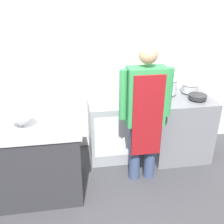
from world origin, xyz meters
TOP-DOWN VIEW (x-y plane):
  - wall_back at (0.00, 1.87)m, footprint 8.00×0.05m
  - prep_counter at (-0.91, 0.92)m, footprint 1.34×0.78m
  - stove at (1.18, 1.43)m, footprint 0.78×0.73m
  - fridge_unit at (0.20, 1.53)m, footprint 0.60×0.59m
  - person_cook at (0.52, 0.96)m, footprint 0.62×0.24m
  - mixing_bowl at (-0.86, 0.91)m, footprint 0.26×0.26m
  - stock_pot at (1.01, 1.56)m, footprint 0.25×0.25m
  - saute_pan at (1.34, 1.30)m, footprint 0.24×0.24m
  - sauce_pot at (1.34, 1.56)m, footprint 0.23×0.23m

SIDE VIEW (x-z plane):
  - fridge_unit at x=0.20m, z-range 0.00..0.86m
  - prep_counter at x=-0.91m, z-range 0.00..0.90m
  - stove at x=1.18m, z-range -0.01..0.92m
  - saute_pan at x=1.34m, z-range 0.93..0.98m
  - mixing_bowl at x=-0.86m, z-range 0.90..1.02m
  - person_cook at x=0.52m, z-range 0.12..1.84m
  - sauce_pot at x=1.34m, z-range 0.93..1.06m
  - stock_pot at x=1.01m, z-range 0.93..1.15m
  - wall_back at x=0.00m, z-range 0.00..2.70m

